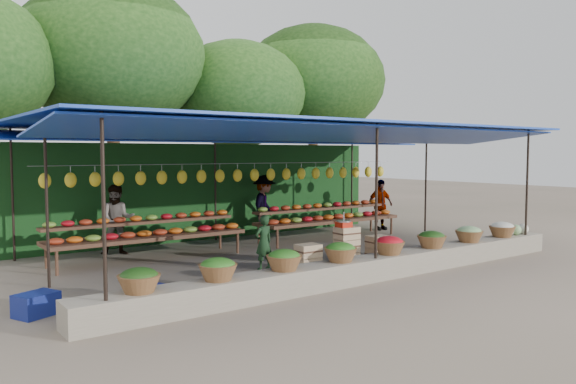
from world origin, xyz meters
TOP-DOWN VIEW (x-y plane):
  - ground at (0.00, 0.00)m, footprint 60.00×60.00m
  - stone_curb at (0.00, -2.75)m, footprint 10.60×0.55m
  - stall_canopy at (-0.00, 0.07)m, footprint 10.80×6.60m
  - produce_baskets at (-0.10, -2.75)m, footprint 8.98×0.58m
  - netting_backdrop at (0.00, 3.15)m, footprint 10.60×0.06m
  - tree_row at (0.50, 6.09)m, footprint 16.51×5.50m
  - fruit_table_left at (-2.49, 1.35)m, footprint 4.21×0.95m
  - fruit_table_right at (2.51, 1.35)m, footprint 4.21×0.95m
  - crate_counter at (0.55, -1.51)m, footprint 2.37×0.36m
  - weighing_scale at (0.49, -1.51)m, footprint 0.29×0.29m
  - vendor_seated at (-1.06, -0.92)m, footprint 0.41×0.28m
  - customer_left at (-2.79, 2.34)m, footprint 0.92×0.82m
  - customer_mid at (1.27, 2.51)m, footprint 1.23×1.17m
  - customer_right at (4.87, 1.76)m, footprint 0.92×0.51m
  - blue_crate_front at (-3.97, -2.29)m, footprint 0.68×0.59m
  - blue_crate_back at (-5.36, -1.63)m, footprint 0.65×0.57m

SIDE VIEW (x-z plane):
  - ground at x=0.00m, z-range 0.00..0.00m
  - blue_crate_back at x=-5.36m, z-range 0.00..0.32m
  - blue_crate_front at x=-3.97m, z-range 0.00..0.34m
  - stone_curb at x=0.00m, z-range 0.00..0.40m
  - crate_counter at x=0.55m, z-range -0.07..0.70m
  - vendor_seated at x=-1.06m, z-range 0.00..1.07m
  - produce_baskets at x=-0.10m, z-range 0.40..0.73m
  - fruit_table_left at x=-2.49m, z-range 0.14..1.07m
  - fruit_table_right at x=2.51m, z-range 0.14..1.07m
  - customer_right at x=4.87m, z-range 0.00..1.49m
  - customer_left at x=-2.79m, z-range 0.00..1.56m
  - customer_mid at x=1.27m, z-range 0.00..1.68m
  - weighing_scale at x=0.49m, z-range 0.69..1.00m
  - netting_backdrop at x=0.00m, z-range 0.00..2.50m
  - stall_canopy at x=0.00m, z-range 1.26..4.08m
  - tree_row at x=0.50m, z-range 1.14..8.26m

